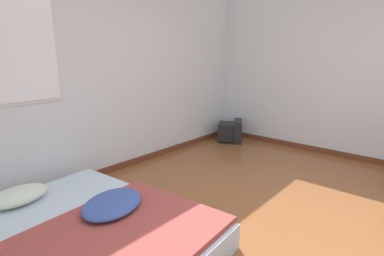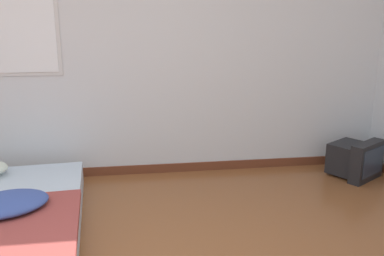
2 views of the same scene
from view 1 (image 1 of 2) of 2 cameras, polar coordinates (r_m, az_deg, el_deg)
The scene contains 5 objects.
ground_plane at distance 2.72m, azimuth 17.24°, elevation -21.40°, with size 20.00×20.00×0.00m, color brown.
wall_back at distance 3.92m, azimuth -17.40°, elevation 9.59°, with size 7.84×0.08×2.60m.
wall_right at distance 4.91m, azimuth 31.73°, elevation 8.86°, with size 0.08×7.36×2.60m.
mattress_bed at distance 2.73m, azimuth -17.99°, elevation -17.80°, with size 1.48×2.11×0.36m.
crt_tv at distance 5.47m, azimuth 7.45°, elevation -0.60°, with size 0.57×0.57×0.38m.
Camera 1 is at (-2.08, -0.81, 1.54)m, focal length 28.00 mm.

